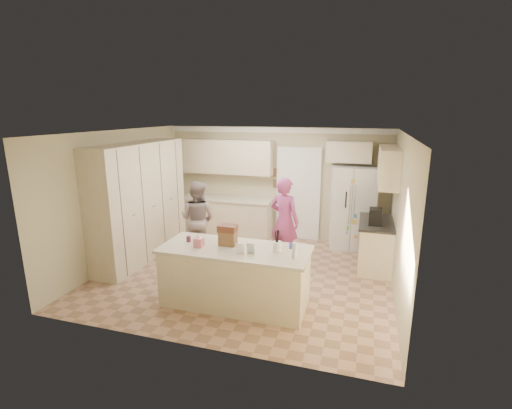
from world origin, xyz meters
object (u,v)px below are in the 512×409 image
(tissue_box, at_px, (199,242))
(teen_girl, at_px, (284,221))
(refrigerator, at_px, (352,207))
(coffee_maker, at_px, (375,217))
(dollhouse_body, at_px, (228,238))
(teen_boy, at_px, (198,219))
(island_base, at_px, (235,277))
(utensil_crock, at_px, (277,247))

(tissue_box, bearing_deg, teen_girl, 64.83)
(tissue_box, height_order, teen_girl, teen_girl)
(teen_girl, bearing_deg, refrigerator, -113.19)
(coffee_maker, distance_m, tissue_box, 3.28)
(dollhouse_body, height_order, teen_boy, teen_boy)
(refrigerator, distance_m, island_base, 3.54)
(refrigerator, height_order, teen_boy, refrigerator)
(island_base, height_order, teen_girl, teen_girl)
(utensil_crock, height_order, teen_boy, teen_boy)
(refrigerator, xyz_separation_m, island_base, (-1.60, -3.13, -0.46))
(island_base, height_order, tissue_box, tissue_box)
(utensil_crock, relative_size, teen_girl, 0.09)
(island_base, bearing_deg, coffee_maker, 42.83)
(island_base, distance_m, tissue_box, 0.79)
(refrigerator, relative_size, utensil_crock, 12.00)
(island_base, bearing_deg, teen_girl, 78.85)
(utensil_crock, height_order, dollhouse_body, dollhouse_body)
(island_base, relative_size, dollhouse_body, 8.46)
(teen_boy, xyz_separation_m, teen_girl, (1.78, 0.17, 0.07))
(coffee_maker, distance_m, island_base, 2.87)
(refrigerator, distance_m, teen_girl, 1.78)
(coffee_maker, bearing_deg, teen_boy, -176.18)
(tissue_box, bearing_deg, refrigerator, 56.42)
(coffee_maker, distance_m, utensil_crock, 2.32)
(utensil_crock, bearing_deg, island_base, -175.60)
(island_base, relative_size, tissue_box, 15.71)
(dollhouse_body, relative_size, teen_girl, 0.15)
(tissue_box, relative_size, teen_boy, 0.09)
(island_base, xyz_separation_m, teen_girl, (0.36, 1.84, 0.42))
(island_base, height_order, utensil_crock, utensil_crock)
(island_base, xyz_separation_m, teen_boy, (-1.42, 1.67, 0.35))
(coffee_maker, height_order, dollhouse_body, coffee_maker)
(tissue_box, relative_size, teen_girl, 0.08)
(refrigerator, bearing_deg, teen_girl, -143.67)
(refrigerator, distance_m, utensil_crock, 3.22)
(dollhouse_body, bearing_deg, tissue_box, -153.43)
(refrigerator, relative_size, dollhouse_body, 6.92)
(coffee_maker, bearing_deg, tissue_box, -142.43)
(dollhouse_body, height_order, teen_girl, teen_girl)
(teen_boy, relative_size, teen_girl, 0.92)
(utensil_crock, bearing_deg, coffee_maker, 52.88)
(coffee_maker, height_order, teen_girl, teen_girl)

